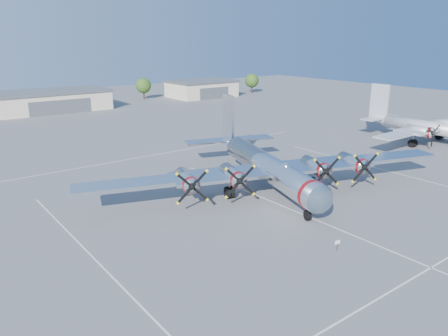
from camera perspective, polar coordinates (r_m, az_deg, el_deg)
ground at (r=53.77m, az=4.41°, el=-3.63°), size 260.00×260.00×0.00m
parking_lines at (r=52.56m, az=5.68°, el=-4.14°), size 60.00×50.08×0.01m
hangar_center at (r=125.16m, az=-21.56°, el=8.20°), size 28.60×14.60×5.40m
hangar_east at (r=145.64m, az=-2.93°, el=10.35°), size 20.60×14.60×5.40m
tree_east at (r=141.51m, az=-10.48°, el=10.53°), size 4.80×4.80×6.64m
tree_far_east at (r=156.11m, az=3.66°, el=11.31°), size 4.80×4.80×6.64m
main_bomber_b29 at (r=56.53m, az=5.27°, el=-2.62°), size 54.54×45.02×10.38m
twin_engine_east at (r=89.11m, az=24.14°, el=3.13°), size 32.04×23.49×9.95m
info_placard at (r=41.32m, az=14.59°, el=-9.53°), size 0.54×0.15×1.04m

